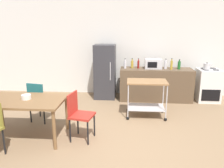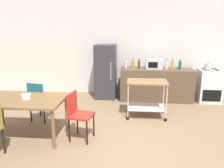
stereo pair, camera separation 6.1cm
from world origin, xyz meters
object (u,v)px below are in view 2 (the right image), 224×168
object	(u,v)px
bottle_sparkling_water	(133,64)
bottle_sesame_oil	(172,65)
kitchen_cart	(147,93)
dining_table	(23,103)
kettle	(208,67)
bottle_soda	(166,65)
stove_oven	(209,85)
bottle_wine	(126,64)
chair_teal	(39,99)
bottle_vinegar	(139,64)
bottle_hot_sauce	(180,65)
refrigerator	(106,72)
chair_red	(78,113)
fruit_bowl	(26,97)
microwave	(154,64)

from	to	relation	value
bottle_sparkling_water	bottle_sesame_oil	xyz separation A→B (m)	(1.06, -0.17, 0.02)
kitchen_cart	bottle_sesame_oil	xyz separation A→B (m)	(0.73, 1.15, 0.45)
dining_table	kettle	size ratio (longest dim) A/B	6.26
bottle_soda	kitchen_cart	bearing A→B (deg)	-115.21
stove_oven	bottle_wine	bearing A→B (deg)	-179.33
chair_teal	bottle_wine	xyz separation A→B (m)	(1.82, 1.73, 0.50)
dining_table	stove_oven	bearing A→B (deg)	30.94
bottle_vinegar	bottle_hot_sauce	xyz separation A→B (m)	(1.11, -0.07, 0.00)
refrigerator	bottle_hot_sauce	bearing A→B (deg)	-3.53
chair_red	bottle_hot_sauce	bearing A→B (deg)	-32.35
bottle_sparkling_water	bottle_wine	bearing A→B (deg)	-157.34
dining_table	kitchen_cart	world-z (taller)	kitchen_cart
bottle_soda	dining_table	bearing A→B (deg)	-139.91
bottle_soda	fruit_bowl	bearing A→B (deg)	-139.67
stove_oven	kettle	distance (m)	0.57
bottle_sparkling_water	microwave	size ratio (longest dim) A/B	0.59
chair_red	bottle_vinegar	size ratio (longest dim) A/B	3.18
kitchen_cart	microwave	bearing A→B (deg)	78.81
dining_table	chair_teal	distance (m)	0.73
kitchen_cart	chair_teal	bearing A→B (deg)	-168.25
chair_teal	bottle_sesame_oil	size ratio (longest dim) A/B	2.93
kitchen_cart	bottle_soda	xyz separation A→B (m)	(0.60, 1.26, 0.44)
microwave	bottle_soda	size ratio (longest dim) A/B	1.66
chair_teal	kettle	world-z (taller)	kettle
chair_red	kitchen_cart	distance (m)	1.78
kettle	bottle_sparkling_water	bearing A→B (deg)	175.60
chair_red	bottle_sparkling_water	xyz separation A→B (m)	(0.98, 2.52, 0.49)
refrigerator	fruit_bowl	bearing A→B (deg)	-114.92
bottle_sparkling_water	bottle_vinegar	size ratio (longest dim) A/B	0.97
refrigerator	bottle_hot_sauce	size ratio (longest dim) A/B	5.66
dining_table	microwave	xyz separation A→B (m)	(2.60, 2.50, 0.36)
stove_oven	fruit_bowl	size ratio (longest dim) A/B	5.33
bottle_vinegar	microwave	world-z (taller)	bottle_vinegar
chair_teal	bottle_soda	bearing A→B (deg)	-137.14
bottle_wine	microwave	size ratio (longest dim) A/B	0.60
stove_oven	bottle_sesame_oil	xyz separation A→B (m)	(-1.06, -0.12, 0.58)
bottle_hot_sauce	bottle_sparkling_water	bearing A→B (deg)	175.48
chair_red	bottle_hot_sauce	size ratio (longest dim) A/B	3.25
bottle_soda	kettle	size ratio (longest dim) A/B	1.16
bottle_wine	bottle_vinegar	world-z (taller)	bottle_vinegar
bottle_wine	fruit_bowl	distance (m)	3.00
chair_teal	stove_oven	xyz separation A→B (m)	(4.14, 1.76, -0.07)
dining_table	chair_red	world-z (taller)	chair_red
bottle_soda	microwave	bearing A→B (deg)	174.28
fruit_bowl	kettle	world-z (taller)	kettle
chair_teal	fruit_bowl	distance (m)	0.75
kitchen_cart	bottle_hot_sauce	bearing A→B (deg)	52.10
bottle_vinegar	bottle_sesame_oil	xyz separation A→B (m)	(0.89, -0.14, 0.01)
chair_teal	stove_oven	world-z (taller)	stove_oven
bottle_sparkling_water	kettle	size ratio (longest dim) A/B	1.14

